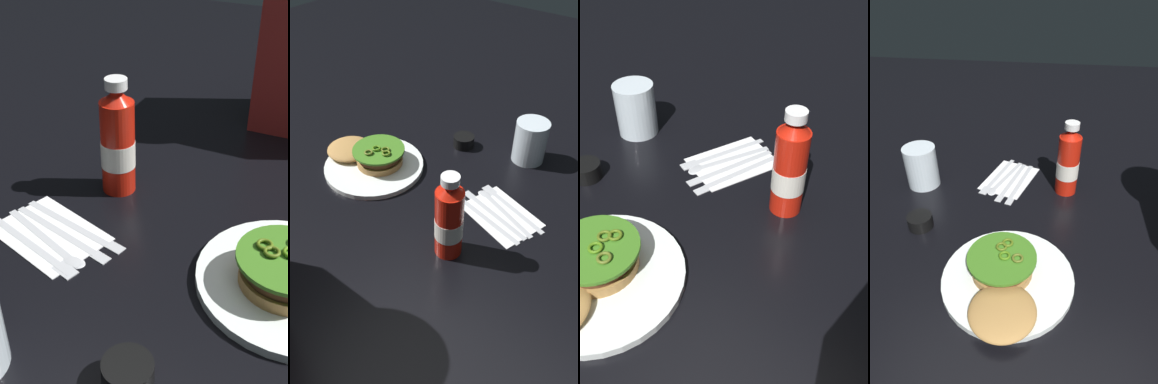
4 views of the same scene
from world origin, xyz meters
TOP-DOWN VIEW (x-y plane):
  - ground_plane at (0.00, 0.00)m, footprint 3.00×3.00m
  - ketchup_bottle at (-0.19, 0.14)m, footprint 0.06×0.06m
  - condiment_cup at (0.01, -0.20)m, footprint 0.06×0.06m
  - napkin at (-0.23, -0.02)m, footprint 0.20×0.17m
  - fork_utensil at (-0.22, -0.06)m, footprint 0.20×0.08m
  - spoon_utensil at (-0.20, -0.04)m, footprint 0.18×0.08m
  - steak_knife at (-0.20, -0.02)m, footprint 0.20×0.07m
  - butter_knife at (-0.19, 0.01)m, footprint 0.20×0.06m

SIDE VIEW (x-z plane):
  - ground_plane at x=0.00m, z-range 0.00..0.00m
  - napkin at x=-0.23m, z-range 0.00..0.00m
  - fork_utensil at x=-0.22m, z-range 0.00..0.01m
  - steak_knife at x=-0.20m, z-range 0.00..0.01m
  - butter_knife at x=-0.19m, z-range 0.00..0.01m
  - spoon_utensil at x=-0.20m, z-range 0.00..0.01m
  - condiment_cup at x=0.01m, z-range 0.00..0.03m
  - ketchup_bottle at x=-0.19m, z-range -0.01..0.19m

